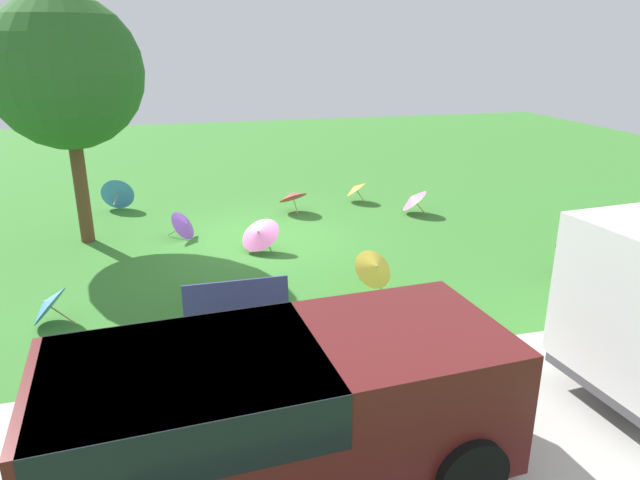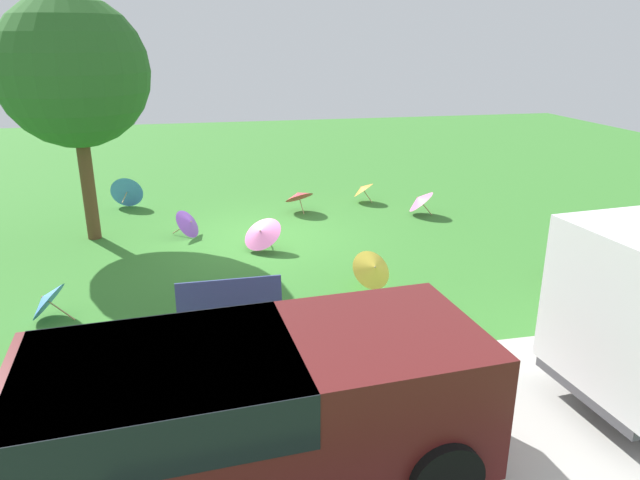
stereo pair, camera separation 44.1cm
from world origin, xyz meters
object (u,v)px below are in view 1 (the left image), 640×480
parasol_pink_0 (413,199)px  parasol_pink_1 (259,233)px  parasol_blue_0 (118,193)px  parasol_orange_0 (355,188)px  parasol_blue_1 (47,304)px  park_bench (236,304)px  van_dark (266,405)px  parasol_red_0 (292,195)px  parasol_yellow_1 (375,268)px  parasol_red_3 (581,249)px  parasol_purple_0 (185,225)px  shade_tree (66,73)px

parasol_pink_0 → parasol_pink_1: 4.69m
parasol_blue_0 → parasol_orange_0: bearing=172.0°
parasol_blue_1 → parasol_pink_0: size_ratio=0.90×
park_bench → parasol_pink_1: 3.62m
van_dark → parasol_blue_1: (2.82, -4.30, -0.54)m
parasol_red_0 → van_dark: bearing=76.7°
van_dark → parasol_pink_1: size_ratio=4.12×
parasol_blue_1 → parasol_pink_0: 9.23m
parasol_yellow_1 → parasol_blue_0: bearing=-53.8°
parasol_red_3 → parasol_pink_1: parasol_red_3 is taller
van_dark → parasol_orange_0: (-4.19, -10.24, -0.52)m
parasol_blue_1 → parasol_red_3: 9.62m
park_bench → parasol_yellow_1: park_bench is taller
van_dark → parasol_red_3: bearing=-149.1°
parasol_pink_0 → parasol_red_3: size_ratio=0.76×
van_dark → parasol_purple_0: bearing=-86.1°
parasol_blue_0 → parasol_pink_1: 5.30m
parasol_red_0 → parasol_pink_1: size_ratio=0.86×
parasol_blue_1 → parasol_pink_1: 4.58m
parasol_purple_0 → parasol_pink_1: parasol_pink_1 is taller
parasol_yellow_1 → parasol_orange_0: bearing=-104.1°
parasol_pink_1 → park_bench: bearing=75.6°
parasol_pink_1 → parasol_purple_0: bearing=-40.5°
parasol_blue_0 → parasol_purple_0: (-1.63, 2.97, -0.11)m
park_bench → parasol_yellow_1: bearing=-157.9°
parasol_purple_0 → parasol_yellow_1: parasol_yellow_1 is taller
park_bench → shade_tree: bearing=-61.8°
parasol_red_3 → parasol_orange_0: bearing=-67.1°
parasol_blue_0 → parasol_yellow_1: (-4.90, 6.70, -0.05)m
parasol_yellow_1 → parasol_purple_0: bearing=-48.7°
park_bench → parasol_red_0: bearing=-109.4°
shade_tree → parasol_blue_1: size_ratio=6.15×
parasol_blue_1 → parasol_red_3: (-9.61, 0.24, 0.15)m
parasol_pink_1 → parasol_yellow_1: 3.00m
van_dark → parasol_red_3: 7.92m
parasol_blue_0 → parasol_red_3: size_ratio=0.73×
shade_tree → parasol_orange_0: shade_tree is taller
van_dark → parasol_pink_1: 6.95m
shade_tree → parasol_pink_0: (-7.97, -0.22, -3.26)m
parasol_red_0 → parasol_pink_1: (1.30, 2.75, -0.05)m
parasol_red_0 → parasol_orange_0: 2.02m
parasol_blue_0 → parasol_purple_0: size_ratio=1.07×
parasol_red_3 → parasol_yellow_1: parasol_red_3 is taller
parasol_blue_0 → parasol_orange_0: (-6.36, 0.89, -0.05)m
park_bench → parasol_yellow_1: size_ratio=1.74×
parasol_orange_0 → parasol_red_0: bearing=18.1°
van_dark → parasol_red_0: van_dark is taller
parasol_blue_1 → parasol_pink_1: size_ratio=0.75×
parasol_red_0 → shade_tree: bearing=12.6°
van_dark → shade_tree: 9.34m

